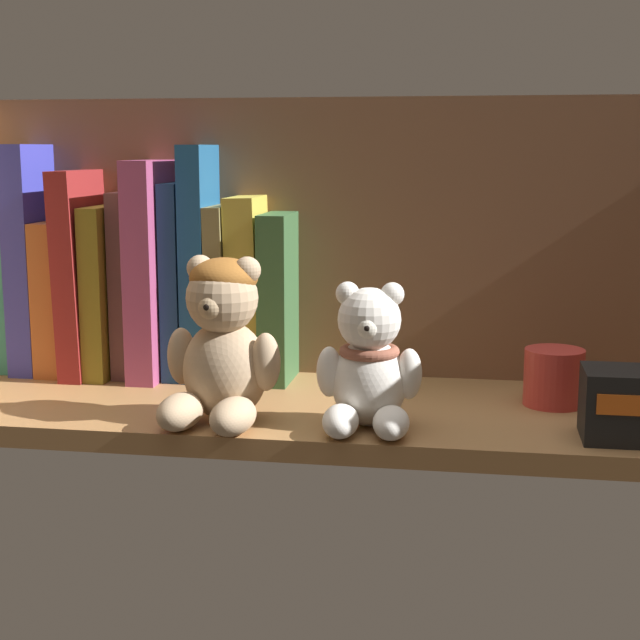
% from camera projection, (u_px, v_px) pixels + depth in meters
% --- Properties ---
extents(shelf_board, '(0.83, 0.25, 0.02)m').
position_uv_depth(shelf_board, '(341.00, 414.00, 0.93)').
color(shelf_board, '#9E7042').
rests_on(shelf_board, ground).
extents(shelf_back_panel, '(0.85, 0.01, 0.32)m').
position_uv_depth(shelf_back_panel, '(359.00, 248.00, 1.03)').
color(shelf_back_panel, brown).
rests_on(shelf_back_panel, ground).
extents(book_0, '(0.03, 0.09, 0.20)m').
position_uv_depth(book_0, '(15.00, 278.00, 1.07)').
color(book_0, teal).
rests_on(book_0, shelf_board).
extents(book_1, '(0.03, 0.12, 0.25)m').
position_uv_depth(book_1, '(38.00, 258.00, 1.06)').
color(book_1, '#353AAF').
rests_on(book_1, shelf_board).
extents(book_2, '(0.03, 0.12, 0.17)m').
position_uv_depth(book_2, '(66.00, 295.00, 1.06)').
color(book_2, '#B05A2A').
rests_on(book_2, shelf_board).
extents(book_3, '(0.03, 0.15, 0.22)m').
position_uv_depth(book_3, '(91.00, 271.00, 1.05)').
color(book_3, maroon).
rests_on(book_3, shelf_board).
extents(book_4, '(0.02, 0.14, 0.18)m').
position_uv_depth(book_4, '(114.00, 289.00, 1.05)').
color(book_4, olive).
rests_on(book_4, shelf_board).
extents(book_5, '(0.02, 0.11, 0.20)m').
position_uv_depth(book_5, '(135.00, 282.00, 1.05)').
color(book_5, brown).
rests_on(book_5, shelf_board).
extents(book_6, '(0.03, 0.15, 0.23)m').
position_uv_depth(book_6, '(159.00, 268.00, 1.04)').
color(book_6, '#A34371').
rests_on(book_6, shelf_board).
extents(book_7, '(0.02, 0.11, 0.21)m').
position_uv_depth(book_7, '(183.00, 279.00, 1.04)').
color(book_7, navy).
rests_on(book_7, shelf_board).
extents(book_8, '(0.03, 0.11, 0.25)m').
position_uv_depth(book_8, '(204.00, 261.00, 1.03)').
color(book_8, navy).
rests_on(book_8, shelf_board).
extents(book_9, '(0.02, 0.11, 0.19)m').
position_uv_depth(book_9, '(227.00, 291.00, 1.03)').
color(book_9, olive).
rests_on(book_9, shelf_board).
extents(book_10, '(0.04, 0.10, 0.20)m').
position_uv_depth(book_10, '(251.00, 287.00, 1.03)').
color(book_10, gold).
rests_on(book_10, shelf_board).
extents(book_11, '(0.03, 0.11, 0.18)m').
position_uv_depth(book_11, '(281.00, 295.00, 1.02)').
color(book_11, '#355D34').
rests_on(book_11, shelf_board).
extents(teddy_bear_larger, '(0.11, 0.11, 0.15)m').
position_uv_depth(teddy_bear_larger, '(222.00, 344.00, 0.86)').
color(teddy_bear_larger, tan).
rests_on(teddy_bear_larger, shelf_board).
extents(teddy_bear_smaller, '(0.09, 0.10, 0.13)m').
position_uv_depth(teddy_bear_smaller, '(369.00, 367.00, 0.84)').
color(teddy_bear_smaller, white).
rests_on(teddy_bear_smaller, shelf_board).
extents(pillar_candle, '(0.06, 0.06, 0.06)m').
position_uv_depth(pillar_candle, '(554.00, 377.00, 0.92)').
color(pillar_candle, '#C63833').
rests_on(pillar_candle, shelf_board).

